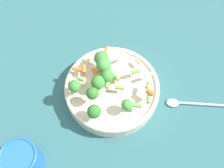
{
  "coord_description": "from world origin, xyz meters",
  "views": [
    {
      "loc": [
        -0.33,
        -0.05,
        0.69
      ],
      "look_at": [
        0.0,
        0.0,
        0.06
      ],
      "focal_mm": 42.0,
      "sensor_mm": 36.0,
      "label": 1
    }
  ],
  "objects": [
    {
      "name": "ground_plane",
      "position": [
        0.0,
        0.0,
        0.0
      ],
      "size": [
        3.0,
        3.0,
        0.0
      ],
      "primitive_type": "plane",
      "color": "#2D6066"
    },
    {
      "name": "bowl",
      "position": [
        0.0,
        0.0,
        0.03
      ],
      "size": [
        0.27,
        0.27,
        0.05
      ],
      "color": "beige",
      "rests_on": "ground_plane"
    },
    {
      "name": "cup",
      "position": [
        -0.23,
        0.19,
        0.05
      ],
      "size": [
        0.09,
        0.09,
        0.09
      ],
      "color": "#2366B2",
      "rests_on": "ground_plane"
    },
    {
      "name": "spoon",
      "position": [
        -0.01,
        -0.22,
        0.01
      ],
      "size": [
        0.03,
        0.19,
        0.01
      ],
      "rotation": [
        0.0,
        0.0,
        7.92
      ],
      "color": "silver",
      "rests_on": "ground_plane"
    },
    {
      "name": "pasta_salad",
      "position": [
        -0.0,
        0.03,
        0.08
      ],
      "size": [
        0.22,
        0.23,
        0.06
      ],
      "color": "#8CB766",
      "rests_on": "bowl"
    }
  ]
}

